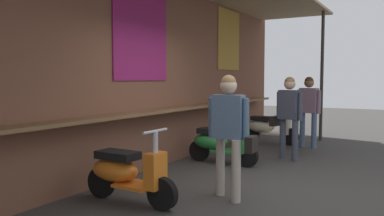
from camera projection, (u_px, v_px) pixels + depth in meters
name	position (u px, v px, depth m)	size (l,w,h in m)	color
ground_plane	(245.00, 189.00, 5.65)	(33.98, 33.98, 0.00)	#383533
market_stall_facade	(139.00, 58.00, 6.45)	(12.14, 2.22, 3.50)	brown
scooter_orange	(125.00, 172.00, 4.99)	(0.46, 1.40, 0.97)	orange
scooter_green	(218.00, 143.00, 7.31)	(0.46, 1.40, 0.97)	#237533
scooter_cream	(267.00, 127.00, 9.65)	(0.46, 1.40, 0.97)	beige
shopper_with_handbag	(288.00, 110.00, 7.60)	(0.35, 0.66, 1.61)	#383D4C
shopper_browsing	(229.00, 125.00, 5.10)	(0.32, 0.65, 1.63)	#ADA393
shopper_passing	(308.00, 105.00, 8.99)	(0.30, 0.66, 1.62)	slate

